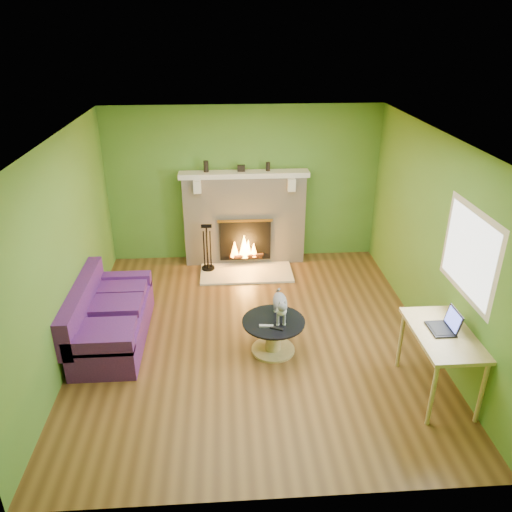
{
  "coord_description": "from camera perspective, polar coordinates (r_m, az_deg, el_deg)",
  "views": [
    {
      "loc": [
        -0.34,
        -5.51,
        3.77
      ],
      "look_at": [
        0.06,
        0.4,
        0.97
      ],
      "focal_mm": 35.0,
      "sensor_mm": 36.0,
      "label": 1
    }
  ],
  "objects": [
    {
      "name": "mantel_vase_right",
      "position": [
        8.15,
        1.38,
        10.19
      ],
      "size": [
        0.07,
        0.07,
        0.14
      ],
      "primitive_type": "cylinder",
      "color": "black",
      "rests_on": "mantel"
    },
    {
      "name": "hearth",
      "position": [
        8.22,
        -1.11,
        -1.9
      ],
      "size": [
        1.5,
        0.75,
        0.03
      ],
      "primitive_type": "cube",
      "color": "beige",
      "rests_on": "floor"
    },
    {
      "name": "sofa",
      "position": [
        6.73,
        -16.5,
        -6.89
      ],
      "size": [
        0.85,
        1.76,
        0.79
      ],
      "color": "#421960",
      "rests_on": "floor"
    },
    {
      "name": "window_frame",
      "position": [
        5.73,
        23.23,
        0.29
      ],
      "size": [
        0.0,
        1.2,
        1.2
      ],
      "primitive_type": "plane",
      "rotation": [
        1.57,
        0.0,
        -1.57
      ],
      "color": "silver",
      "rests_on": "wall_right"
    },
    {
      "name": "coffee_table",
      "position": [
        6.27,
        2.0,
        -8.85
      ],
      "size": [
        0.78,
        0.78,
        0.44
      ],
      "color": "#D8B374",
      "rests_on": "floor"
    },
    {
      "name": "wall_left",
      "position": [
        6.33,
        -21.12,
        0.51
      ],
      "size": [
        0.0,
        5.0,
        5.0
      ],
      "primitive_type": "plane",
      "rotation": [
        1.57,
        0.0,
        1.57
      ],
      "color": "#507F29",
      "rests_on": "floor"
    },
    {
      "name": "wall_back",
      "position": [
        8.39,
        -1.42,
        8.14
      ],
      "size": [
        5.0,
        0.0,
        5.0
      ],
      "primitive_type": "plane",
      "rotation": [
        1.57,
        0.0,
        0.0
      ],
      "color": "#507F29",
      "rests_on": "floor"
    },
    {
      "name": "wall_front",
      "position": [
        3.91,
        1.99,
        -13.98
      ],
      "size": [
        5.0,
        0.0,
        5.0
      ],
      "primitive_type": "plane",
      "rotation": [
        -1.57,
        0.0,
        0.0
      ],
      "color": "#507F29",
      "rests_on": "floor"
    },
    {
      "name": "mantel_vase_left",
      "position": [
        8.11,
        -5.73,
        10.15
      ],
      "size": [
        0.08,
        0.08,
        0.18
      ],
      "primitive_type": "cylinder",
      "color": "black",
      "rests_on": "mantel"
    },
    {
      "name": "window_pane",
      "position": [
        5.72,
        23.16,
        0.29
      ],
      "size": [
        0.0,
        1.06,
        1.06
      ],
      "primitive_type": "plane",
      "rotation": [
        1.57,
        0.0,
        -1.57
      ],
      "color": "white",
      "rests_on": "wall_right"
    },
    {
      "name": "floor",
      "position": [
        6.68,
        -0.32,
        -9.07
      ],
      "size": [
        5.0,
        5.0,
        0.0
      ],
      "primitive_type": "plane",
      "color": "brown",
      "rests_on": "ground"
    },
    {
      "name": "mantel_box",
      "position": [
        8.12,
        -1.71,
        9.99
      ],
      "size": [
        0.12,
        0.08,
        0.1
      ],
      "primitive_type": "cube",
      "color": "black",
      "rests_on": "mantel"
    },
    {
      "name": "mantel",
      "position": [
        8.12,
        -1.37,
        9.33
      ],
      "size": [
        2.1,
        0.28,
        0.08
      ],
      "primitive_type": "cube",
      "color": "silver",
      "rests_on": "fireplace"
    },
    {
      "name": "cat",
      "position": [
        6.12,
        2.75,
        -5.63
      ],
      "size": [
        0.23,
        0.61,
        0.38
      ],
      "primitive_type": null,
      "rotation": [
        0.0,
        0.0,
        -0.0
      ],
      "color": "slate",
      "rests_on": "coffee_table"
    },
    {
      "name": "wall_right",
      "position": [
        6.57,
        19.66,
        1.63
      ],
      "size": [
        0.0,
        5.0,
        5.0
      ],
      "primitive_type": "plane",
      "rotation": [
        1.57,
        0.0,
        -1.57
      ],
      "color": "#507F29",
      "rests_on": "floor"
    },
    {
      "name": "desk",
      "position": [
        5.74,
        20.56,
        -8.98
      ],
      "size": [
        0.62,
        1.07,
        0.79
      ],
      "color": "#D8B374",
      "rests_on": "floor"
    },
    {
      "name": "remote_silver",
      "position": [
        6.06,
        1.19,
        -7.99
      ],
      "size": [
        0.17,
        0.06,
        0.02
      ],
      "primitive_type": "cube",
      "rotation": [
        0.0,
        0.0,
        -0.1
      ],
      "color": "gray",
      "rests_on": "coffee_table"
    },
    {
      "name": "laptop",
      "position": [
        5.66,
        20.51,
        -6.92
      ],
      "size": [
        0.28,
        0.32,
        0.24
      ],
      "primitive_type": null,
      "rotation": [
        0.0,
        0.0,
        0.01
      ],
      "color": "black",
      "rests_on": "desk"
    },
    {
      "name": "fire_tools",
      "position": [
        8.18,
        -5.6,
        1.03
      ],
      "size": [
        0.21,
        0.21,
        0.8
      ],
      "primitive_type": null,
      "color": "black",
      "rests_on": "hearth"
    },
    {
      "name": "fireplace",
      "position": [
        8.38,
        -1.32,
        4.32
      ],
      "size": [
        2.1,
        0.46,
        1.58
      ],
      "color": "#BDB19D",
      "rests_on": "floor"
    },
    {
      "name": "remote_black",
      "position": [
        6.02,
        2.39,
        -8.26
      ],
      "size": [
        0.16,
        0.11,
        0.02
      ],
      "primitive_type": "cube",
      "rotation": [
        0.0,
        0.0,
        -0.44
      ],
      "color": "black",
      "rests_on": "coffee_table"
    },
    {
      "name": "ceiling",
      "position": [
        5.64,
        -0.39,
        13.3
      ],
      "size": [
        5.0,
        5.0,
        0.0
      ],
      "primitive_type": "plane",
      "rotation": [
        3.14,
        0.0,
        0.0
      ],
      "color": "white",
      "rests_on": "wall_back"
    }
  ]
}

